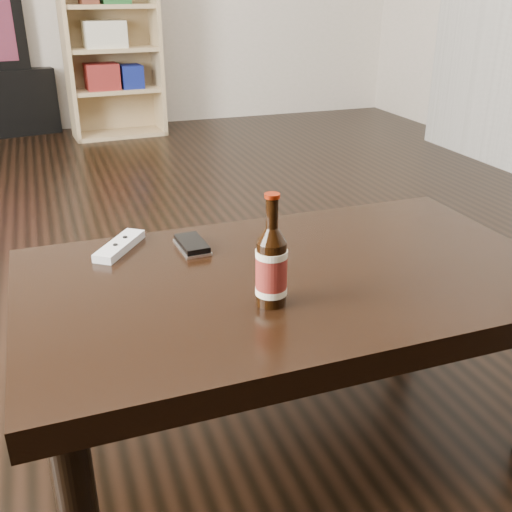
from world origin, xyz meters
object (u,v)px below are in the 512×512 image
object	(u,v)px
coffee_table	(292,296)
beer_bottle	(271,267)
phone	(192,245)
bookshelf	(110,45)
remote	(120,246)

from	to	relation	value
coffee_table	beer_bottle	xyz separation A→B (m)	(-0.09, -0.11, 0.13)
phone	beer_bottle	bearing A→B (deg)	-79.07
bookshelf	remote	world-z (taller)	bookshelf
coffee_table	phone	xyz separation A→B (m)	(-0.17, 0.19, 0.06)
beer_bottle	remote	size ratio (longest dim) A/B	1.34
coffee_table	remote	world-z (taller)	remote
bookshelf	remote	bearing A→B (deg)	-100.81
coffee_table	phone	size ratio (longest dim) A/B	9.68
coffee_table	remote	size ratio (longest dim) A/B	6.92
bookshelf	beer_bottle	size ratio (longest dim) A/B	5.36
coffee_table	phone	world-z (taller)	phone
coffee_table	remote	distance (m)	0.41
bookshelf	beer_bottle	distance (m)	3.41
beer_bottle	remote	bearing A→B (deg)	123.53
bookshelf	phone	world-z (taller)	bookshelf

